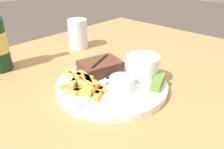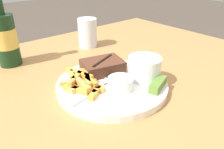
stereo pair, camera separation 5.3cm
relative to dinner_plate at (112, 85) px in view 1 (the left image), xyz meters
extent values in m
cube|color=#A87542|center=(0.00, 0.00, -0.03)|extent=(1.17, 0.95, 0.04)
cylinder|color=#A87542|center=(0.52, 0.42, -0.39)|extent=(0.06, 0.06, 0.68)
cylinder|color=white|center=(0.00, 0.00, 0.00)|extent=(0.27, 0.27, 0.01)
cylinder|color=white|center=(0.00, 0.00, 0.01)|extent=(0.27, 0.27, 0.00)
cube|color=#512D1E|center=(0.02, 0.06, 0.03)|extent=(0.12, 0.10, 0.03)
cube|color=black|center=(0.02, 0.06, 0.04)|extent=(0.09, 0.04, 0.00)
cube|color=orange|center=(-0.07, 0.00, 0.01)|extent=(0.05, 0.03, 0.01)
cube|color=gold|center=(-0.07, 0.01, 0.01)|extent=(0.06, 0.08, 0.01)
cube|color=gold|center=(-0.08, 0.01, 0.03)|extent=(0.02, 0.06, 0.01)
cube|color=gold|center=(-0.07, 0.02, 0.01)|extent=(0.07, 0.02, 0.01)
cube|color=gold|center=(-0.09, 0.02, 0.01)|extent=(0.04, 0.05, 0.01)
cube|color=#E9953B|center=(-0.05, 0.03, 0.03)|extent=(0.05, 0.07, 0.01)
cube|color=#EA8F41|center=(-0.07, 0.05, 0.03)|extent=(0.07, 0.05, 0.01)
cube|color=#E89047|center=(-0.08, 0.05, 0.01)|extent=(0.05, 0.04, 0.01)
cube|color=orange|center=(-0.06, 0.01, 0.03)|extent=(0.01, 0.05, 0.01)
cube|color=gold|center=(-0.06, 0.06, 0.03)|extent=(0.03, 0.08, 0.01)
cube|color=gold|center=(-0.07, -0.02, 0.01)|extent=(0.05, 0.04, 0.01)
cube|color=gold|center=(-0.08, 0.01, 0.01)|extent=(0.03, 0.07, 0.01)
cube|color=gold|center=(-0.08, 0.06, 0.03)|extent=(0.03, 0.05, 0.01)
cylinder|color=white|center=(0.08, -0.04, 0.04)|extent=(0.08, 0.08, 0.05)
cylinder|color=beige|center=(0.08, -0.04, 0.06)|extent=(0.08, 0.08, 0.01)
cylinder|color=silver|center=(-0.01, -0.04, 0.02)|extent=(0.06, 0.06, 0.03)
cylinder|color=black|center=(-0.01, -0.04, 0.03)|extent=(0.05, 0.05, 0.01)
cube|color=#567A2D|center=(0.06, -0.09, 0.02)|extent=(0.07, 0.04, 0.02)
cube|color=#B7B7BC|center=(-0.08, -0.01, 0.01)|extent=(0.10, 0.03, 0.00)
cube|color=#B7B7BC|center=(-0.01, -0.01, 0.01)|extent=(0.03, 0.01, 0.00)
cube|color=#B7B7BC|center=(-0.01, 0.00, 0.01)|extent=(0.03, 0.01, 0.00)
cube|color=#B7B7BC|center=(-0.01, 0.00, 0.01)|extent=(0.03, 0.01, 0.00)
cube|color=#B7B7BC|center=(-0.01, 0.07, 0.01)|extent=(0.05, 0.11, 0.00)
cube|color=black|center=(0.02, 0.00, 0.01)|extent=(0.03, 0.06, 0.01)
cylinder|color=silver|center=(0.13, 0.28, 0.04)|extent=(0.07, 0.07, 0.10)
camera|label=1|loc=(-0.34, -0.32, 0.27)|focal=35.00mm
camera|label=2|loc=(-0.30, -0.35, 0.27)|focal=35.00mm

